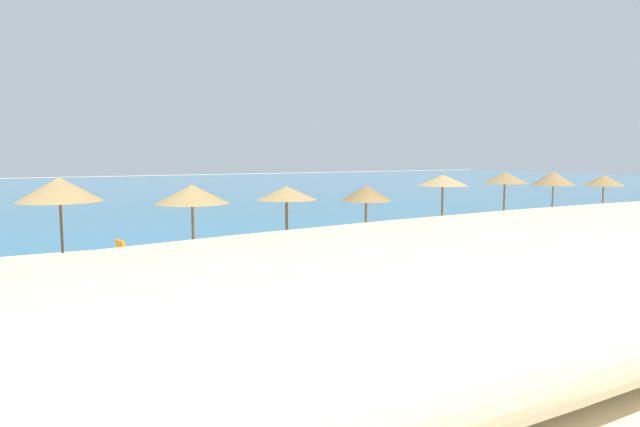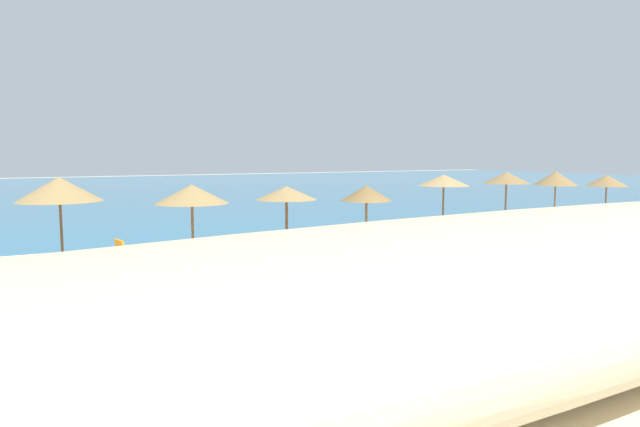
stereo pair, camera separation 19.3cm
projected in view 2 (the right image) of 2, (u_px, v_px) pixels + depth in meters
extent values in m
plane|color=beige|center=(388.00, 262.00, 18.70)|extent=(160.00, 160.00, 0.00)
cube|color=teal|center=(140.00, 190.00, 56.06)|extent=(160.00, 70.65, 0.01)
ellipsoid|color=beige|center=(572.00, 280.00, 10.28)|extent=(43.44, 7.10, 2.63)
cylinder|color=brown|center=(62.00, 238.00, 16.03)|extent=(0.07, 0.07, 2.42)
cone|color=#9E7F4C|center=(59.00, 189.00, 15.88)|extent=(2.35, 2.35, 0.70)
cylinder|color=brown|center=(193.00, 232.00, 18.08)|extent=(0.09, 0.09, 2.18)
cone|color=#9E7F4C|center=(192.00, 194.00, 17.95)|extent=(2.37, 2.37, 0.61)
cylinder|color=brown|center=(287.00, 226.00, 19.61)|extent=(0.10, 0.10, 2.18)
cone|color=#9E7F4C|center=(286.00, 193.00, 19.48)|extent=(2.13, 2.13, 0.47)
cylinder|color=brown|center=(366.00, 223.00, 21.18)|extent=(0.10, 0.10, 2.00)
cone|color=olive|center=(366.00, 193.00, 21.06)|extent=(1.96, 1.96, 0.58)
cylinder|color=brown|center=(443.00, 212.00, 22.95)|extent=(0.08, 0.08, 2.47)
cone|color=tan|center=(444.00, 180.00, 22.81)|extent=(2.07, 2.07, 0.45)
cylinder|color=brown|center=(505.00, 208.00, 24.59)|extent=(0.08, 0.08, 2.48)
cone|color=olive|center=(507.00, 178.00, 24.44)|extent=(2.00, 2.00, 0.50)
cylinder|color=brown|center=(554.00, 206.00, 26.44)|extent=(0.07, 0.07, 2.29)
cone|color=olive|center=(556.00, 178.00, 26.30)|extent=(1.98, 1.98, 0.66)
cylinder|color=brown|center=(605.00, 205.00, 27.71)|extent=(0.08, 0.08, 2.18)
cone|color=olive|center=(607.00, 181.00, 27.58)|extent=(1.95, 1.95, 0.55)
cube|color=orange|center=(96.00, 271.00, 15.64)|extent=(1.63, 0.88, 0.07)
cube|color=orange|center=(122.00, 253.00, 16.07)|extent=(0.31, 0.59, 0.81)
cylinder|color=silver|center=(70.00, 280.00, 15.41)|extent=(0.04, 0.04, 0.33)
cylinder|color=silver|center=(75.00, 283.00, 15.05)|extent=(0.04, 0.04, 0.33)
cylinder|color=silver|center=(117.00, 273.00, 16.26)|extent=(0.04, 0.04, 0.33)
cylinder|color=silver|center=(123.00, 276.00, 15.90)|extent=(0.04, 0.04, 0.33)
cube|color=white|center=(366.00, 243.00, 20.50)|extent=(1.46, 1.01, 0.07)
cube|color=white|center=(376.00, 232.00, 20.92)|extent=(0.45, 0.65, 0.73)
cylinder|color=silver|center=(351.00, 250.00, 20.27)|extent=(0.04, 0.04, 0.31)
cylinder|color=silver|center=(362.00, 251.00, 19.93)|extent=(0.04, 0.04, 0.31)
cylinder|color=silver|center=(370.00, 246.00, 21.10)|extent=(0.04, 0.04, 0.31)
cylinder|color=silver|center=(381.00, 247.00, 20.76)|extent=(0.04, 0.04, 0.31)
cube|color=yellow|center=(572.00, 228.00, 24.87)|extent=(1.50, 1.07, 0.07)
cube|color=yellow|center=(577.00, 219.00, 25.31)|extent=(0.45, 0.70, 0.67)
cylinder|color=silver|center=(561.00, 233.00, 24.65)|extent=(0.04, 0.04, 0.30)
cylinder|color=silver|center=(574.00, 234.00, 24.28)|extent=(0.04, 0.04, 0.30)
cylinder|color=silver|center=(570.00, 230.00, 25.50)|extent=(0.04, 0.04, 0.30)
cylinder|color=silver|center=(582.00, 231.00, 25.13)|extent=(0.04, 0.04, 0.30)
cube|color=orange|center=(464.00, 236.00, 22.43)|extent=(1.52, 0.99, 0.07)
cube|color=orange|center=(473.00, 226.00, 22.85)|extent=(0.37, 0.66, 0.69)
cylinder|color=silver|center=(450.00, 241.00, 22.22)|extent=(0.04, 0.04, 0.29)
cylinder|color=silver|center=(462.00, 243.00, 21.84)|extent=(0.04, 0.04, 0.29)
cylinder|color=silver|center=(466.00, 238.00, 23.05)|extent=(0.04, 0.04, 0.29)
cylinder|color=silver|center=(477.00, 240.00, 22.67)|extent=(0.04, 0.04, 0.29)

